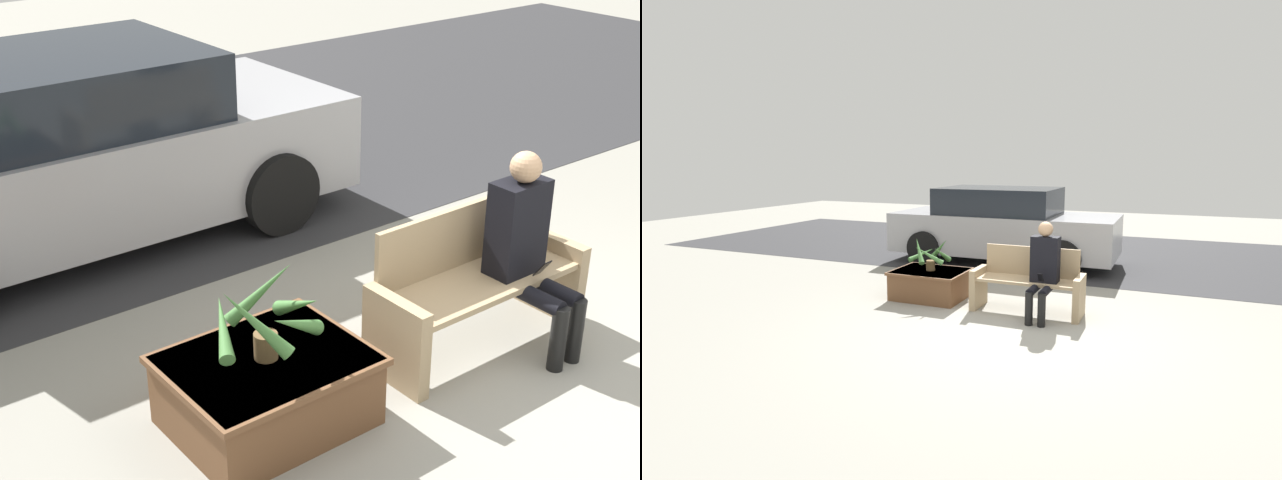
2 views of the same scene
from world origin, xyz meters
The scene contains 7 objects.
ground_plane centered at (0.00, 0.00, 0.00)m, with size 30.00×30.00×0.00m, color gray.
road_surface centered at (0.00, 5.62, 0.00)m, with size 20.00×6.00×0.01m, color #2D2D30.
bench centered at (-0.10, 0.86, 0.42)m, with size 1.54×0.53×0.90m.
person_seated centered at (0.16, 0.67, 0.71)m, with size 0.37×0.63×1.30m.
planter_box centered at (-1.67, 0.94, 0.24)m, with size 1.11×0.88×0.44m.
potted_plant centered at (-1.67, 0.93, 0.69)m, with size 0.65×0.65×0.51m.
parked_car centered at (-1.51, 3.95, 0.77)m, with size 4.53×1.98×1.55m.
Camera 1 is at (-4.00, -2.56, 3.12)m, focal length 50.00 mm.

